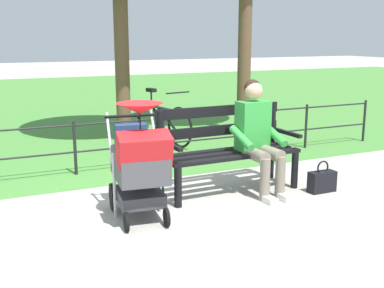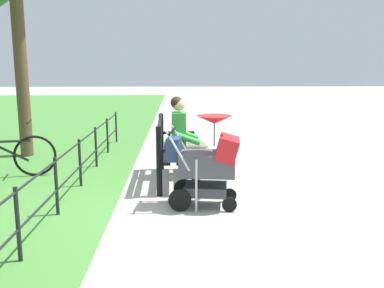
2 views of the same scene
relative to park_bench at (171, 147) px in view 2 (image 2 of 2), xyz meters
name	(u,v)px [view 2 (image 2 of 2)]	position (x,y,z in m)	size (l,w,h in m)	color
ground_plane	(179,198)	(0.86, 0.12, -0.53)	(60.00, 60.00, 0.00)	#ADA89E
park_bench	(171,147)	(0.00, 0.00, 0.00)	(1.61, 0.63, 0.96)	black
person_on_bench	(186,134)	(-0.28, 0.22, 0.15)	(0.54, 0.74, 1.28)	slate
stroller	(208,160)	(1.20, 0.48, 0.07)	(0.60, 0.93, 1.15)	black
handbag	(204,159)	(-0.95, 0.56, -0.40)	(0.32, 0.14, 0.37)	black
park_fence	(78,160)	(0.37, -1.33, -0.10)	(8.51, 0.04, 0.70)	black
bicycle	(1,155)	(-0.26, -2.68, -0.16)	(0.49, 1.63, 0.89)	black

